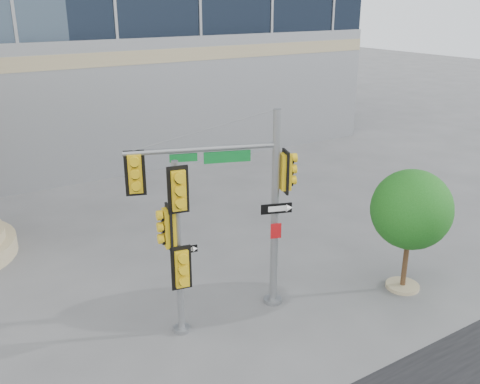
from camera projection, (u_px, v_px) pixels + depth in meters
ground at (269, 345)px, 12.44m from camera, size 120.00×120.00×0.00m
main_signal_pole at (239, 191)px, 12.94m from camera, size 3.85×1.68×5.18m
secondary_signal_pole at (177, 238)px, 12.03m from camera, size 0.75×0.64×4.31m
street_tree at (412, 212)px, 14.19m from camera, size 2.20×2.15×3.43m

